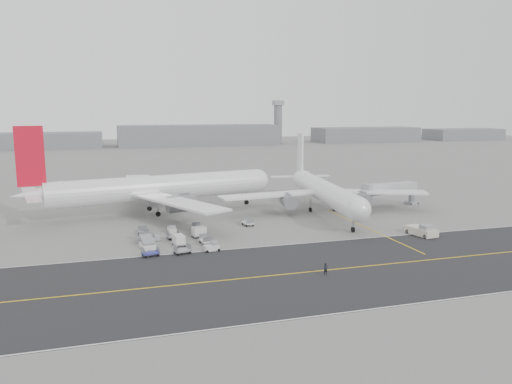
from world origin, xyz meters
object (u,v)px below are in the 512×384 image
object	(u,v)px
airliner_a	(155,188)
jet_bridge	(391,190)
airliner_b	(323,191)
control_tower	(278,121)
pushback_tug	(422,231)
ground_crew_a	(326,269)

from	to	relation	value
airliner_a	jet_bridge	world-z (taller)	airliner_a
airliner_b	jet_bridge	size ratio (longest dim) A/B	3.17
airliner_a	airliner_b	distance (m)	40.89
control_tower	jet_bridge	size ratio (longest dim) A/B	1.88
airliner_a	pushback_tug	xyz separation A→B (m)	(48.96, -37.05, -5.19)
ground_crew_a	control_tower	bearing A→B (deg)	58.63
jet_bridge	airliner_a	bearing A→B (deg)	165.52
airliner_b	ground_crew_a	world-z (taller)	airliner_b
jet_bridge	ground_crew_a	size ratio (longest dim) A/B	8.82
control_tower	jet_bridge	bearing A→B (deg)	-102.28
pushback_tug	ground_crew_a	bearing A→B (deg)	-158.77
ground_crew_a	jet_bridge	bearing A→B (deg)	35.70
jet_bridge	control_tower	bearing A→B (deg)	71.03
ground_crew_a	airliner_a	bearing A→B (deg)	97.30
airliner_a	ground_crew_a	bearing A→B (deg)	-170.28
airliner_a	jet_bridge	bearing A→B (deg)	-109.00
ground_crew_a	pushback_tug	bearing A→B (deg)	16.47
airliner_b	pushback_tug	world-z (taller)	airliner_b
airliner_a	ground_crew_a	world-z (taller)	airliner_a
airliner_a	jet_bridge	size ratio (longest dim) A/B	3.72
pushback_tug	control_tower	bearing A→B (deg)	67.99
airliner_b	pushback_tug	bearing A→B (deg)	-63.98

